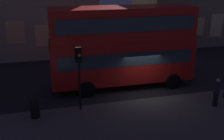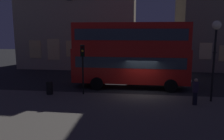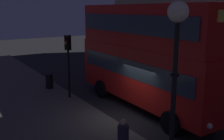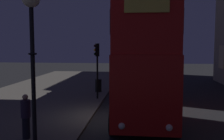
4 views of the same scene
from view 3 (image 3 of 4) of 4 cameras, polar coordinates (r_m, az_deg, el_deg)
name	(u,v)px [view 3 (image 3 of 4)]	position (r m, az deg, el deg)	size (l,w,h in m)	color
ground_plane	(129,119)	(13.50, 3.59, -10.28)	(80.00, 80.00, 0.00)	#232326
double_decker_bus	(147,51)	(14.49, 7.36, 3.96)	(9.84, 2.91, 5.50)	red
traffic_light_near_kerb	(68,53)	(15.80, -9.27, 3.53)	(0.37, 0.39, 3.70)	black
street_lamp	(176,44)	(7.72, 13.40, 5.38)	(0.59, 0.59, 5.37)	black
litter_bin	(49,81)	(18.44, -13.07, -2.27)	(0.49, 0.49, 0.97)	black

